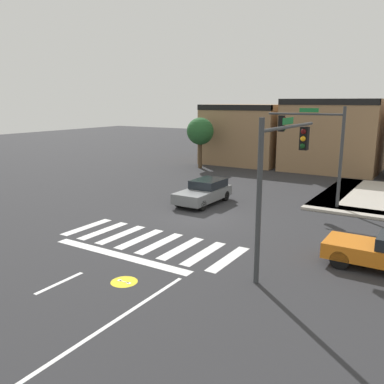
# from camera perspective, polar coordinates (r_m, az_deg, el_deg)

# --- Properties ---
(ground_plane) EXTENTS (120.00, 120.00, 0.00)m
(ground_plane) POSITION_cam_1_polar(r_m,az_deg,el_deg) (21.75, 1.35, -3.56)
(ground_plane) COLOR #2B2B2D
(crosswalk_near) EXTENTS (8.31, 3.00, 0.01)m
(crosswalk_near) POSITION_cam_1_polar(r_m,az_deg,el_deg) (18.21, -5.97, -6.89)
(crosswalk_near) COLOR silver
(crosswalk_near) RESTS_ON ground_plane
(lane_markings) EXTENTS (6.80, 20.25, 0.01)m
(lane_markings) POSITION_cam_1_polar(r_m,az_deg,el_deg) (12.78, -23.82, -16.87)
(lane_markings) COLOR white
(lane_markings) RESTS_ON ground_plane
(bike_detector_marking) EXTENTS (0.93, 0.93, 0.01)m
(bike_detector_marking) POSITION_cam_1_polar(r_m,az_deg,el_deg) (14.46, -9.53, -12.35)
(bike_detector_marking) COLOR yellow
(bike_detector_marking) RESTS_ON ground_plane
(storefront_row) EXTENTS (23.41, 6.86, 6.28)m
(storefront_row) POSITION_cam_1_polar(r_m,az_deg,el_deg) (38.23, 18.42, 7.49)
(storefront_row) COLOR #93704C
(storefront_row) RESTS_ON ground_plane
(traffic_signal_northeast) EXTENTS (4.45, 0.32, 5.81)m
(traffic_signal_northeast) POSITION_cam_1_polar(r_m,az_deg,el_deg) (24.44, 16.81, 7.21)
(traffic_signal_northeast) COLOR #383A3D
(traffic_signal_northeast) RESTS_ON ground_plane
(traffic_signal_southeast) EXTENTS (0.32, 5.58, 5.58)m
(traffic_signal_southeast) POSITION_cam_1_polar(r_m,az_deg,el_deg) (15.15, 12.60, 4.07)
(traffic_signal_southeast) COLOR #383A3D
(traffic_signal_southeast) RESTS_ON ground_plane
(car_gray) EXTENTS (1.82, 4.20, 1.39)m
(car_gray) POSITION_cam_1_polar(r_m,az_deg,el_deg) (24.56, 1.74, 0.05)
(car_gray) COLOR slate
(car_gray) RESTS_ON ground_plane
(roadside_tree) EXTENTS (2.46, 2.46, 4.63)m
(roadside_tree) POSITION_cam_1_polar(r_m,az_deg,el_deg) (37.36, 1.16, 8.48)
(roadside_tree) COLOR #4C3823
(roadside_tree) RESTS_ON ground_plane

